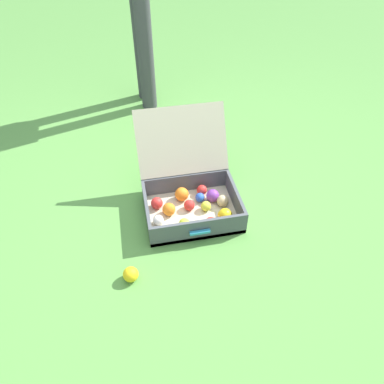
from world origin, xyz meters
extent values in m
plane|color=#569342|center=(0.00, 0.00, 0.00)|extent=(16.00, 16.00, 0.00)
cube|color=beige|center=(0.04, 0.04, 0.01)|extent=(0.53, 0.40, 0.03)
cube|color=#4C5156|center=(-0.22, 0.04, 0.07)|extent=(0.02, 0.40, 0.14)
cube|color=#4C5156|center=(0.30, 0.04, 0.07)|extent=(0.02, 0.40, 0.14)
cube|color=#4C5156|center=(0.04, -0.15, 0.07)|extent=(0.50, 0.02, 0.14)
cube|color=#4C5156|center=(0.04, 0.23, 0.07)|extent=(0.50, 0.02, 0.14)
cube|color=beige|center=(0.04, 0.34, 0.32)|extent=(0.53, 0.22, 0.36)
cube|color=teal|center=(0.04, -0.17, 0.08)|extent=(0.11, 0.02, 0.02)
sphere|color=red|center=(0.03, 0.06, 0.06)|extent=(0.06, 0.06, 0.06)
sphere|color=red|center=(-0.15, 0.11, 0.06)|extent=(0.07, 0.07, 0.07)
sphere|color=yellow|center=(0.21, -0.07, 0.07)|extent=(0.08, 0.08, 0.08)
sphere|color=purple|center=(0.18, 0.11, 0.06)|extent=(0.08, 0.08, 0.08)
sphere|color=white|center=(-0.16, -0.02, 0.05)|extent=(0.06, 0.06, 0.06)
sphere|color=#CCDB38|center=(-0.03, -0.07, 0.06)|extent=(0.06, 0.06, 0.06)
sphere|color=red|center=(0.13, 0.18, 0.06)|extent=(0.06, 0.06, 0.06)
sphere|color=#D1B784|center=(0.23, 0.06, 0.06)|extent=(0.07, 0.07, 0.07)
sphere|color=orange|center=(-0.09, 0.05, 0.06)|extent=(0.08, 0.08, 0.08)
sphere|color=blue|center=(0.10, 0.12, 0.05)|extent=(0.06, 0.06, 0.06)
sphere|color=#CCDB38|center=(0.12, 0.04, 0.05)|extent=(0.06, 0.06, 0.06)
sphere|color=red|center=(0.12, -0.10, 0.06)|extent=(0.07, 0.07, 0.07)
sphere|color=orange|center=(0.00, 0.15, 0.07)|extent=(0.08, 0.08, 0.08)
sphere|color=yellow|center=(-0.34, -0.34, 0.04)|extent=(0.08, 0.08, 0.08)
cylinder|color=#3D3D42|center=(-0.07, 1.53, 0.45)|extent=(0.12, 0.12, 0.90)
cylinder|color=#3D3D42|center=(-0.06, 1.35, 0.45)|extent=(0.12, 0.12, 0.90)
camera|label=1|loc=(-0.26, -1.44, 1.56)|focal=34.65mm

